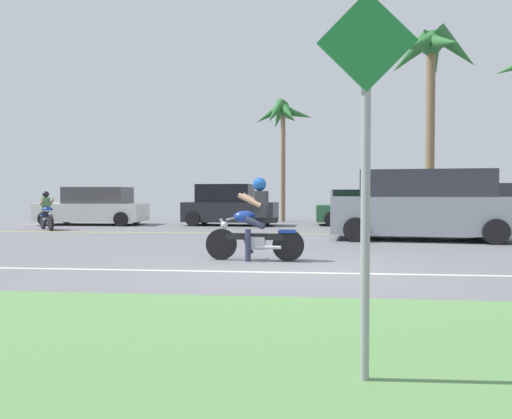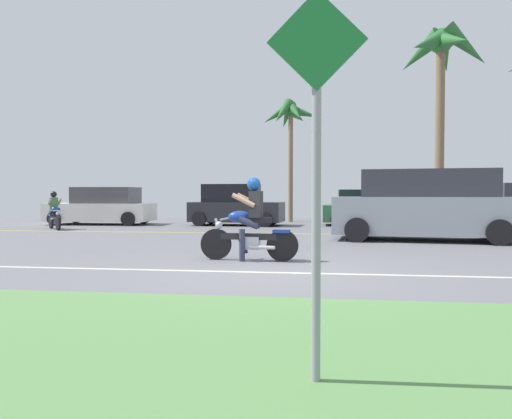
% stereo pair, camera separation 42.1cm
% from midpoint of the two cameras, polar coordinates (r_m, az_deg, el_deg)
% --- Properties ---
extents(ground, '(56.00, 30.00, 0.04)m').
position_cam_midpoint_polar(ground, '(10.96, 4.57, -4.87)').
color(ground, slate).
extents(grass_median, '(56.00, 3.80, 0.06)m').
position_cam_midpoint_polar(grass_median, '(4.01, -1.31, -15.90)').
color(grass_median, '#5B8C4C').
rests_on(grass_median, ground).
extents(lane_line_near, '(50.40, 0.12, 0.01)m').
position_cam_midpoint_polar(lane_line_near, '(7.93, 3.33, -7.25)').
color(lane_line_near, silver).
rests_on(lane_line_near, ground).
extents(lane_line_far, '(50.40, 0.12, 0.01)m').
position_cam_midpoint_polar(lane_line_far, '(15.62, 5.53, -2.80)').
color(lane_line_far, yellow).
rests_on(lane_line_far, ground).
extents(motorcyclist, '(1.87, 0.61, 1.56)m').
position_cam_midpoint_polar(motorcyclist, '(9.28, 0.56, -1.85)').
color(motorcyclist, black).
rests_on(motorcyclist, ground).
extents(suv_nearby, '(5.02, 2.55, 1.90)m').
position_cam_midpoint_polar(suv_nearby, '(14.13, 19.63, 0.36)').
color(suv_nearby, '#8C939E').
rests_on(suv_nearby, ground).
extents(parked_car_0, '(4.27, 2.11, 1.53)m').
position_cam_midpoint_polar(parked_car_0, '(21.27, -16.70, 0.27)').
color(parked_car_0, white).
rests_on(parked_car_0, ground).
extents(parked_car_1, '(3.77, 2.04, 1.64)m').
position_cam_midpoint_polar(parked_car_1, '(19.81, -1.79, 0.37)').
color(parked_car_1, '#232328').
rests_on(parked_car_1, ground).
extents(parked_car_2, '(4.15, 2.03, 1.43)m').
position_cam_midpoint_polar(parked_car_2, '(20.23, 13.94, 0.10)').
color(parked_car_2, '#2D663D').
rests_on(parked_car_2, ground).
extents(palm_tree_1, '(3.97, 4.43, 8.72)m').
position_cam_midpoint_polar(palm_tree_1, '(24.05, 21.06, 16.02)').
color(palm_tree_1, brown).
rests_on(palm_tree_1, ground).
extents(palm_tree_2, '(2.75, 2.70, 5.51)m').
position_cam_midpoint_polar(palm_tree_2, '(22.70, 4.53, 10.39)').
color(palm_tree_2, '#846B4C').
rests_on(palm_tree_2, ground).
extents(motorcyclist_distant, '(1.13, 1.25, 1.35)m').
position_cam_midpoint_polar(motorcyclist_distant, '(18.83, -21.59, -0.40)').
color(motorcyclist_distant, black).
rests_on(motorcyclist_distant, ground).
extents(street_sign, '(0.62, 0.06, 2.51)m').
position_cam_midpoint_polar(street_sign, '(3.17, 10.77, 6.84)').
color(street_sign, gray).
rests_on(street_sign, ground).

